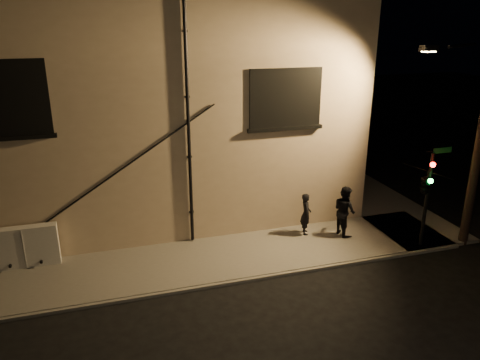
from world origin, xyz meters
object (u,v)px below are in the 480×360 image
object	(u,v)px
utility_cabinet	(24,247)
pedestrian_b	(345,211)
streetlamp_pole	(477,138)
traffic_signal	(426,183)
pedestrian_a	(306,214)

from	to	relation	value
utility_cabinet	pedestrian_b	bearing A→B (deg)	-4.53
utility_cabinet	streetlamp_pole	xyz separation A→B (m)	(14.49, -2.50, 3.06)
pedestrian_b	streetlamp_pole	xyz separation A→B (m)	(3.73, -1.65, 2.82)
pedestrian_b	utility_cabinet	bearing A→B (deg)	79.20
utility_cabinet	traffic_signal	xyz separation A→B (m)	(12.72, -2.51, 1.66)
utility_cabinet	pedestrian_a	world-z (taller)	pedestrian_a
utility_cabinet	pedestrian_a	size ratio (longest dim) A/B	1.32
pedestrian_a	traffic_signal	bearing A→B (deg)	-106.66
pedestrian_b	streetlamp_pole	world-z (taller)	streetlamp_pole
pedestrian_a	traffic_signal	world-z (taller)	traffic_signal
pedestrian_b	traffic_signal	bearing A→B (deg)	-136.47
utility_cabinet	streetlamp_pole	distance (m)	15.01
pedestrian_a	streetlamp_pole	size ratio (longest dim) A/B	0.21
pedestrian_a	traffic_signal	xyz separation A→B (m)	(3.27, -2.11, 1.56)
traffic_signal	streetlamp_pole	bearing A→B (deg)	0.53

